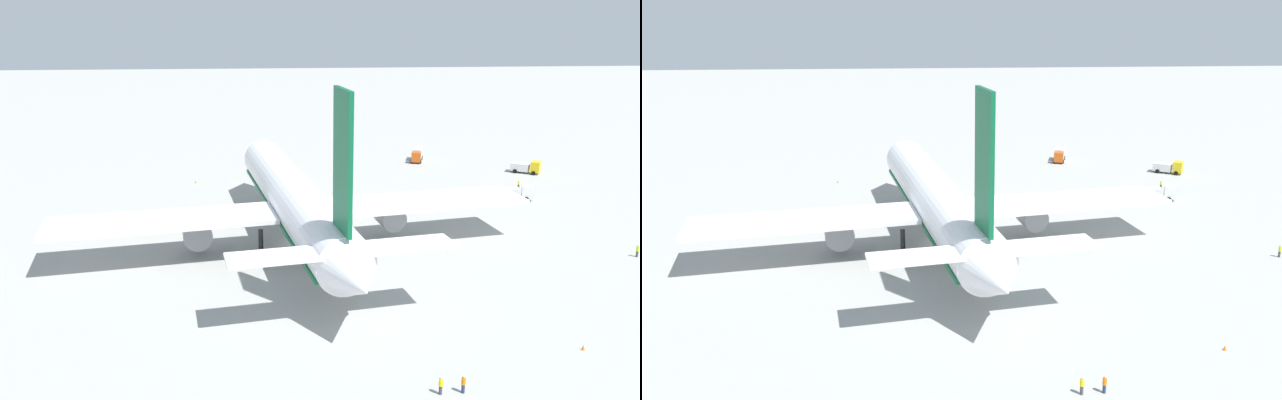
{
  "view_description": "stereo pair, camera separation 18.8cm",
  "coord_description": "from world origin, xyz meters",
  "views": [
    {
      "loc": [
        -92.53,
        3.73,
        34.04
      ],
      "look_at": [
        -0.67,
        -3.85,
        6.87
      ],
      "focal_mm": 36.53,
      "sensor_mm": 36.0,
      "label": 1
    },
    {
      "loc": [
        -92.54,
        3.54,
        34.04
      ],
      "look_at": [
        -0.67,
        -3.85,
        6.87
      ],
      "focal_mm": 36.53,
      "sensor_mm": 36.0,
      "label": 2
    }
  ],
  "objects": [
    {
      "name": "service_truck_0",
      "position": [
        52.53,
        -30.79,
        1.56
      ],
      "size": [
        6.6,
        3.83,
        2.81
      ],
      "color": "#BF4C14",
      "rests_on": "ground"
    },
    {
      "name": "ground_plane",
      "position": [
        0.0,
        0.0,
        0.0
      ],
      "size": [
        600.0,
        600.0,
        0.0
      ],
      "primitive_type": "plane",
      "color": "#9E9E99"
    },
    {
      "name": "service_truck_2",
      "position": [
        20.05,
        -41.87,
        1.38
      ],
      "size": [
        4.17,
        7.14,
        2.77
      ],
      "color": "white",
      "rests_on": "ground"
    },
    {
      "name": "airliner",
      "position": [
        -1.24,
        -0.16,
        6.84
      ],
      "size": [
        68.25,
        70.24,
        26.15
      ],
      "color": "white",
      "rests_on": "ground"
    },
    {
      "name": "ground_worker_5",
      "position": [
        -9.79,
        -48.5,
        0.9
      ],
      "size": [
        0.47,
        0.47,
        1.76
      ],
      "color": "#3F3F47",
      "rests_on": "ground"
    },
    {
      "name": "ground_worker_3",
      "position": [
        27.41,
        -45.4,
        0.86
      ],
      "size": [
        0.46,
        0.46,
        1.69
      ],
      "color": "navy",
      "rests_on": "ground"
    },
    {
      "name": "traffic_cone_4",
      "position": [
        36.81,
        18.47,
        0.28
      ],
      "size": [
        0.36,
        0.36,
        0.55
      ],
      "primitive_type": "cone",
      "color": "orange",
      "rests_on": "ground"
    },
    {
      "name": "ground_worker_1",
      "position": [
        -41.26,
        -13.74,
        0.89
      ],
      "size": [
        0.52,
        0.52,
        1.75
      ],
      "color": "navy",
      "rests_on": "ground"
    },
    {
      "name": "ground_worker_4",
      "position": [
        -41.33,
        -11.6,
        0.91
      ],
      "size": [
        0.43,
        0.43,
        1.79
      ],
      "color": "#3F3F47",
      "rests_on": "ground"
    },
    {
      "name": "service_truck_3",
      "position": [
        39.41,
        -51.71,
        1.37
      ],
      "size": [
        5.31,
        6.4,
        2.76
      ],
      "color": "yellow",
      "rests_on": "ground"
    },
    {
      "name": "traffic_cone_3",
      "position": [
        -34.6,
        -28.48,
        0.28
      ],
      "size": [
        0.36,
        0.36,
        0.55
      ],
      "primitive_type": "cone",
      "color": "orange",
      "rests_on": "ground"
    }
  ]
}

